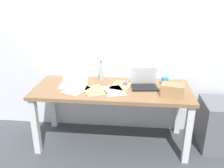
{
  "coord_description": "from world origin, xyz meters",
  "views": [
    {
      "loc": [
        0.25,
        -2.5,
        1.76
      ],
      "look_at": [
        0.0,
        0.0,
        0.78
      ],
      "focal_mm": 37.73,
      "sensor_mm": 36.0,
      "label": 1
    }
  ],
  "objects_px": {
    "laptop_left": "(74,81)",
    "cardboard_box": "(172,90)",
    "beer_bottle": "(101,73)",
    "computer_mouse": "(125,83)",
    "laptop_right": "(144,83)",
    "filing_cabinet": "(218,124)",
    "desk": "(112,96)",
    "coffee_mug": "(165,81)"
  },
  "relations": [
    {
      "from": "coffee_mug",
      "to": "laptop_left",
      "type": "bearing_deg",
      "value": -174.34
    },
    {
      "from": "desk",
      "to": "laptop_right",
      "type": "bearing_deg",
      "value": 10.23
    },
    {
      "from": "beer_bottle",
      "to": "computer_mouse",
      "type": "xyz_separation_m",
      "value": [
        0.31,
        -0.14,
        -0.07
      ]
    },
    {
      "from": "cardboard_box",
      "to": "filing_cabinet",
      "type": "distance_m",
      "value": 0.81
    },
    {
      "from": "laptop_left",
      "to": "cardboard_box",
      "type": "xyz_separation_m",
      "value": [
        1.12,
        -0.2,
        0.01
      ]
    },
    {
      "from": "laptop_left",
      "to": "filing_cabinet",
      "type": "xyz_separation_m",
      "value": [
        1.73,
        -0.01,
        -0.49
      ]
    },
    {
      "from": "laptop_left",
      "to": "filing_cabinet",
      "type": "height_order",
      "value": "laptop_left"
    },
    {
      "from": "desk",
      "to": "laptop_right",
      "type": "height_order",
      "value": "laptop_right"
    },
    {
      "from": "beer_bottle",
      "to": "filing_cabinet",
      "type": "relative_size",
      "value": 0.41
    },
    {
      "from": "laptop_left",
      "to": "laptop_right",
      "type": "distance_m",
      "value": 0.83
    },
    {
      "from": "laptop_right",
      "to": "computer_mouse",
      "type": "bearing_deg",
      "value": 164.71
    },
    {
      "from": "desk",
      "to": "computer_mouse",
      "type": "distance_m",
      "value": 0.23
    },
    {
      "from": "laptop_right",
      "to": "filing_cabinet",
      "type": "xyz_separation_m",
      "value": [
        0.9,
        -0.02,
        -0.49
      ]
    },
    {
      "from": "filing_cabinet",
      "to": "beer_bottle",
      "type": "bearing_deg",
      "value": 171.4
    },
    {
      "from": "filing_cabinet",
      "to": "desk",
      "type": "bearing_deg",
      "value": -177.78
    },
    {
      "from": "laptop_right",
      "to": "filing_cabinet",
      "type": "relative_size",
      "value": 0.55
    },
    {
      "from": "laptop_left",
      "to": "cardboard_box",
      "type": "distance_m",
      "value": 1.14
    },
    {
      "from": "computer_mouse",
      "to": "cardboard_box",
      "type": "xyz_separation_m",
      "value": [
        0.51,
        -0.27,
        0.05
      ]
    },
    {
      "from": "desk",
      "to": "coffee_mug",
      "type": "xyz_separation_m",
      "value": [
        0.62,
        0.16,
        0.14
      ]
    },
    {
      "from": "desk",
      "to": "filing_cabinet",
      "type": "distance_m",
      "value": 1.31
    },
    {
      "from": "laptop_right",
      "to": "coffee_mug",
      "type": "bearing_deg",
      "value": 21.53
    },
    {
      "from": "beer_bottle",
      "to": "computer_mouse",
      "type": "height_order",
      "value": "beer_bottle"
    },
    {
      "from": "laptop_right",
      "to": "coffee_mug",
      "type": "relative_size",
      "value": 3.38
    },
    {
      "from": "desk",
      "to": "beer_bottle",
      "type": "relative_size",
      "value": 7.46
    },
    {
      "from": "laptop_right",
      "to": "beer_bottle",
      "type": "distance_m",
      "value": 0.57
    },
    {
      "from": "beer_bottle",
      "to": "coffee_mug",
      "type": "height_order",
      "value": "beer_bottle"
    },
    {
      "from": "filing_cabinet",
      "to": "laptop_left",
      "type": "bearing_deg",
      "value": 179.72
    },
    {
      "from": "desk",
      "to": "filing_cabinet",
      "type": "height_order",
      "value": "desk"
    },
    {
      "from": "laptop_left",
      "to": "computer_mouse",
      "type": "bearing_deg",
      "value": 6.38
    },
    {
      "from": "laptop_left",
      "to": "coffee_mug",
      "type": "height_order",
      "value": "laptop_left"
    },
    {
      "from": "laptop_left",
      "to": "desk",
      "type": "bearing_deg",
      "value": -7.1
    },
    {
      "from": "desk",
      "to": "coffee_mug",
      "type": "distance_m",
      "value": 0.65
    },
    {
      "from": "desk",
      "to": "coffee_mug",
      "type": "bearing_deg",
      "value": 14.94
    },
    {
      "from": "computer_mouse",
      "to": "cardboard_box",
      "type": "distance_m",
      "value": 0.58
    },
    {
      "from": "beer_bottle",
      "to": "coffee_mug",
      "type": "xyz_separation_m",
      "value": [
        0.78,
        -0.1,
        -0.04
      ]
    },
    {
      "from": "laptop_right",
      "to": "desk",
      "type": "bearing_deg",
      "value": -169.77
    },
    {
      "from": "filing_cabinet",
      "to": "laptop_right",
      "type": "bearing_deg",
      "value": 178.9
    },
    {
      "from": "desk",
      "to": "filing_cabinet",
      "type": "xyz_separation_m",
      "value": [
        1.26,
        0.05,
        -0.34
      ]
    },
    {
      "from": "filing_cabinet",
      "to": "cardboard_box",
      "type": "bearing_deg",
      "value": -162.44
    },
    {
      "from": "cardboard_box",
      "to": "coffee_mug",
      "type": "distance_m",
      "value": 0.31
    },
    {
      "from": "beer_bottle",
      "to": "cardboard_box",
      "type": "bearing_deg",
      "value": -26.27
    },
    {
      "from": "laptop_left",
      "to": "cardboard_box",
      "type": "height_order",
      "value": "laptop_left"
    }
  ]
}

